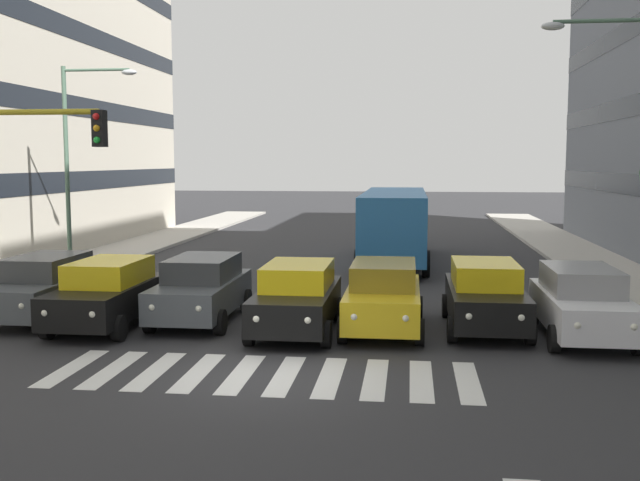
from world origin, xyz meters
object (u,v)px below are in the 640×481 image
Objects in this scene: car_5 at (108,293)px; street_lamp_right at (78,149)px; car_6 at (44,287)px; car_4 at (201,288)px; bus_behind_traffic at (395,219)px; car_3 at (297,297)px; car_2 at (383,296)px; car_0 at (582,302)px; car_1 at (485,295)px.

street_lamp_right is at bearing -60.72° from car_5.
car_6 is (2.10, -0.71, 0.00)m from car_5.
bus_behind_traffic is (-4.88, -11.99, 0.97)m from car_4.
car_3 is 0.59× the size of street_lamp_right.
car_2 is 1.00× the size of car_3.
car_6 is at bearing -5.96° from car_3.
street_lamp_right is (6.40, -6.51, 3.81)m from car_4.
car_2 is 1.00× the size of car_4.
bus_behind_traffic reaches higher than car_4.
car_6 is 15.32m from bus_behind_traffic.
car_4 and car_6 have the same top height.
street_lamp_right reaches higher than car_6.
bus_behind_traffic is (-9.20, -12.21, 0.97)m from car_6.
car_5 is (4.97, -0.03, 0.00)m from car_3.
car_2 is 0.42× the size of bus_behind_traffic.
car_0 and car_1 have the same top height.
car_2 is 4.90m from car_4.
car_4 is 1.00× the size of car_6.
car_5 is (9.66, 0.83, 0.00)m from car_1.
car_1 is at bearing -169.65° from car_3.
bus_behind_traffic is (-7.10, -12.92, 0.97)m from car_5.
car_2 is 1.00× the size of car_5.
car_0 is 0.59× the size of street_lamp_right.
car_6 is at bearing -1.63° from car_2.
car_2 is 13.80m from street_lamp_right.
car_1 is at bearing 154.45° from street_lamp_right.
car_1 is at bearing -171.54° from car_2.
street_lamp_right reaches higher than bus_behind_traffic.
car_1 is (2.22, -0.66, 0.00)m from car_0.
car_3 and car_5 have the same top height.
car_0 is 4.79m from car_2.
car_4 and car_5 have the same top height.
car_0 is at bearing 175.47° from car_4.
car_3 and car_4 have the same top height.
car_2 is at bearing -167.42° from car_3.
car_1 and car_4 have the same top height.
car_2 is 9.21m from car_6.
bus_behind_traffic is (0.00, -12.47, 0.97)m from car_2.
bus_behind_traffic is at bearing -118.79° from car_5.
car_0 is at bearing -179.18° from car_5.
bus_behind_traffic is (4.78, -12.75, 0.97)m from car_0.
car_3 is 7.11m from car_6.
car_1 is 15.80m from street_lamp_right.
car_5 is 14.78m from bus_behind_traffic.
car_0 is 1.00× the size of car_2.
car_3 is 0.42× the size of bus_behind_traffic.
bus_behind_traffic reaches higher than car_5.
car_3 is at bearing 12.58° from car_2.
car_3 is at bearing 140.74° from street_lamp_right.
car_4 is at bearing 134.50° from street_lamp_right.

